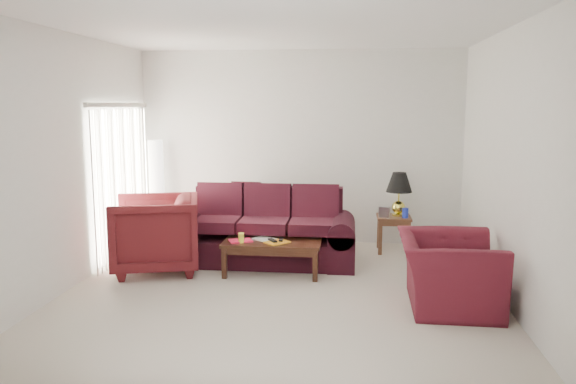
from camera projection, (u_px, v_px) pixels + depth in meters
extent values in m
plane|color=#BAB29F|center=(280.00, 292.00, 6.55)|extent=(5.00, 5.00, 0.00)
cube|color=silver|center=(122.00, 182.00, 7.93)|extent=(0.10, 2.00, 2.16)
cube|color=black|center=(246.00, 196.00, 8.60)|extent=(0.46, 0.25, 0.46)
cube|color=#ADAEB2|center=(384.00, 212.00, 8.16)|extent=(0.16, 0.12, 0.16)
cylinder|color=#1C2DB9|center=(405.00, 213.00, 8.14)|extent=(0.10, 0.10, 0.14)
cube|color=#B9B8BD|center=(385.00, 207.00, 8.51)|extent=(0.17, 0.20, 0.06)
imported|color=#451013|center=(155.00, 234.00, 7.31)|extent=(1.34, 1.32, 1.00)
imported|color=#48101A|center=(448.00, 272.00, 6.02)|extent=(1.06, 1.20, 0.77)
cube|color=#E81741|center=(241.00, 241.00, 7.17)|extent=(0.34, 0.31, 0.02)
cube|color=white|center=(265.00, 239.00, 7.26)|extent=(0.34, 0.33, 0.02)
cube|color=orange|center=(277.00, 242.00, 7.09)|extent=(0.35, 0.35, 0.02)
cube|color=black|center=(273.00, 240.00, 7.10)|extent=(0.14, 0.18, 0.02)
cube|color=black|center=(281.00, 239.00, 7.15)|extent=(0.06, 0.17, 0.02)
cylinder|color=yellow|center=(241.00, 238.00, 7.08)|extent=(0.09, 0.09, 0.13)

